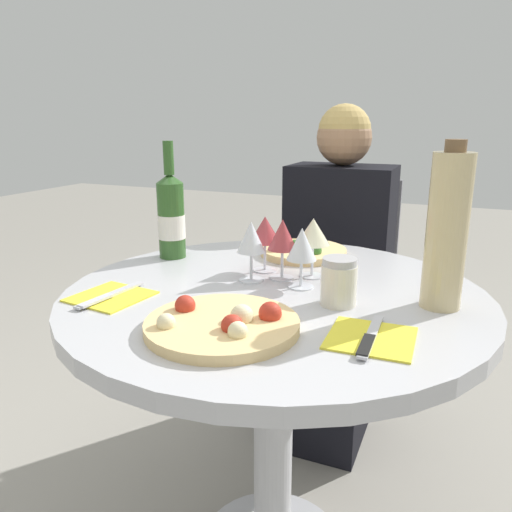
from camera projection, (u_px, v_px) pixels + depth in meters
dining_table at (274, 342)px, 1.18m from camera, size 0.96×0.96×0.75m
chair_behind_diner at (341, 300)px, 1.95m from camera, size 0.37×0.37×0.90m
seated_diner at (332, 290)px, 1.80m from camera, size 0.37×0.47×1.18m
pizza_large at (223, 324)px, 0.92m from camera, size 0.29×0.29×0.05m
pizza_small_far at (303, 251)px, 1.43m from camera, size 0.25×0.25×0.05m
wine_bottle at (171, 216)px, 1.39m from camera, size 0.08×0.08×0.32m
tall_carafe at (447, 231)px, 1.00m from camera, size 0.08×0.08×0.34m
sugar_shaker at (339, 282)px, 1.04m from camera, size 0.08×0.08×0.10m
wine_glass_center at (282, 236)px, 1.20m from camera, size 0.07×0.07×0.15m
wine_glass_back_left at (265, 231)px, 1.26m from camera, size 0.08×0.08×0.14m
wine_glass_front_right at (302, 245)px, 1.14m from camera, size 0.07×0.07×0.14m
wine_glass_back_right at (313, 233)px, 1.21m from camera, size 0.08×0.08×0.15m
wine_glass_front_left at (251, 238)px, 1.18m from camera, size 0.07×0.07×0.15m
place_setting_left at (110, 296)px, 1.09m from camera, size 0.17×0.19×0.01m
place_setting_right at (371, 338)px, 0.89m from camera, size 0.15×0.19×0.01m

